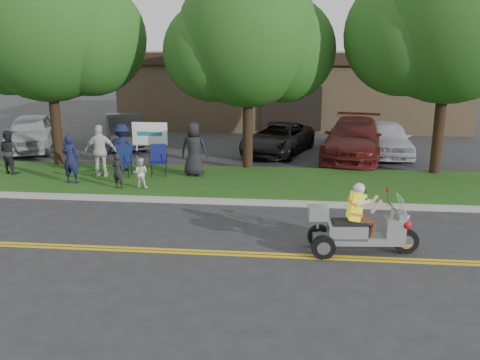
# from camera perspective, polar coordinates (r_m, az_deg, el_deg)

# --- Properties ---
(ground) EXTENTS (120.00, 120.00, 0.00)m
(ground) POSITION_cam_1_polar(r_m,az_deg,el_deg) (11.64, -4.73, -7.12)
(ground) COLOR #28282B
(ground) RESTS_ON ground
(centerline_near) EXTENTS (60.00, 0.10, 0.01)m
(centerline_near) POSITION_cam_1_polar(r_m,az_deg,el_deg) (11.11, -5.28, -8.20)
(centerline_near) COLOR gold
(centerline_near) RESTS_ON ground
(centerline_far) EXTENTS (60.00, 0.10, 0.01)m
(centerline_far) POSITION_cam_1_polar(r_m,az_deg,el_deg) (11.26, -5.12, -7.89)
(centerline_far) COLOR gold
(centerline_far) RESTS_ON ground
(curb) EXTENTS (60.00, 0.25, 0.12)m
(curb) POSITION_cam_1_polar(r_m,az_deg,el_deg) (14.45, -2.55, -2.40)
(curb) COLOR #A8A89E
(curb) RESTS_ON ground
(grass_verge) EXTENTS (60.00, 4.00, 0.10)m
(grass_verge) POSITION_cam_1_polar(r_m,az_deg,el_deg) (16.50, -1.48, -0.20)
(grass_verge) COLOR #254612
(grass_verge) RESTS_ON ground
(commercial_building) EXTENTS (18.00, 8.20, 4.00)m
(commercial_building) POSITION_cam_1_polar(r_m,az_deg,el_deg) (29.67, 5.83, 10.30)
(commercial_building) COLOR #9E7F5B
(commercial_building) RESTS_ON ground
(tree_left) EXTENTS (6.62, 5.40, 7.78)m
(tree_left) POSITION_cam_1_polar(r_m,az_deg,el_deg) (19.57, -20.63, 15.45)
(tree_left) COLOR #332114
(tree_left) RESTS_ON ground
(tree_mid) EXTENTS (5.88, 4.80, 7.05)m
(tree_mid) POSITION_cam_1_polar(r_m,az_deg,el_deg) (17.89, 1.10, 15.16)
(tree_mid) COLOR #332114
(tree_mid) RESTS_ON ground
(tree_right) EXTENTS (6.86, 5.60, 8.07)m
(tree_right) POSITION_cam_1_polar(r_m,az_deg,el_deg) (18.34, 22.63, 15.92)
(tree_right) COLOR #332114
(tree_right) RESTS_ON ground
(business_sign) EXTENTS (1.25, 0.06, 1.75)m
(business_sign) POSITION_cam_1_polar(r_m,az_deg,el_deg) (18.16, -10.08, 4.86)
(business_sign) COLOR silver
(business_sign) RESTS_ON ground
(trike_scooter) EXTENTS (2.40, 0.83, 1.57)m
(trike_scooter) POSITION_cam_1_polar(r_m,az_deg,el_deg) (11.20, 13.12, -5.37)
(trike_scooter) COLOR black
(trike_scooter) RESTS_ON ground
(lawn_chair_a) EXTENTS (0.65, 0.67, 1.02)m
(lawn_chair_a) POSITION_cam_1_polar(r_m,az_deg,el_deg) (17.33, -9.15, 2.48)
(lawn_chair_a) COLOR black
(lawn_chair_a) RESTS_ON grass_verge
(lawn_chair_b) EXTENTS (0.56, 0.58, 1.02)m
(lawn_chair_b) POSITION_cam_1_polar(r_m,az_deg,el_deg) (17.39, -12.95, 2.32)
(lawn_chair_b) COLOR black
(lawn_chair_b) RESTS_ON grass_verge
(spectator_adult_left) EXTENTS (0.58, 0.40, 1.56)m
(spectator_adult_left) POSITION_cam_1_polar(r_m,az_deg,el_deg) (16.88, -18.50, 2.27)
(spectator_adult_left) COLOR #15183A
(spectator_adult_left) RESTS_ON grass_verge
(spectator_adult_mid) EXTENTS (0.88, 0.79, 1.48)m
(spectator_adult_mid) POSITION_cam_1_polar(r_m,az_deg,el_deg) (18.97, -24.47, 2.90)
(spectator_adult_mid) COLOR black
(spectator_adult_mid) RESTS_ON grass_verge
(spectator_adult_right) EXTENTS (1.08, 0.63, 1.73)m
(spectator_adult_right) POSITION_cam_1_polar(r_m,az_deg,el_deg) (17.41, -15.39, 3.17)
(spectator_adult_right) COLOR silver
(spectator_adult_right) RESTS_ON grass_verge
(spectator_chair_a) EXTENTS (1.16, 0.82, 1.64)m
(spectator_chair_a) POSITION_cam_1_polar(r_m,az_deg,el_deg) (18.10, -13.09, 3.59)
(spectator_chair_a) COLOR #14193A
(spectator_chair_a) RESTS_ON grass_verge
(spectator_chair_b) EXTENTS (0.88, 0.58, 1.80)m
(spectator_chair_b) POSITION_cam_1_polar(r_m,az_deg,el_deg) (16.99, -5.21, 3.48)
(spectator_chair_b) COLOR black
(spectator_chair_b) RESTS_ON grass_verge
(child_left) EXTENTS (0.44, 0.34, 1.07)m
(child_left) POSITION_cam_1_polar(r_m,az_deg,el_deg) (15.91, -13.52, 0.99)
(child_left) COLOR black
(child_left) RESTS_ON grass_verge
(child_right) EXTENTS (0.47, 0.38, 0.94)m
(child_right) POSITION_cam_1_polar(r_m,az_deg,el_deg) (15.80, -11.12, 0.78)
(child_right) COLOR silver
(child_right) RESTS_ON grass_verge
(parked_car_far_left) EXTENTS (3.08, 4.79, 1.52)m
(parked_car_far_left) POSITION_cam_1_polar(r_m,az_deg,el_deg) (23.44, -22.44, 4.96)
(parked_car_far_left) COLOR #A5A8AC
(parked_car_far_left) RESTS_ON ground
(parked_car_left) EXTENTS (3.07, 4.53, 1.41)m
(parked_car_left) POSITION_cam_1_polar(r_m,az_deg,el_deg) (23.02, -12.75, 5.42)
(parked_car_left) COLOR #2C2C2E
(parked_car_left) RESTS_ON ground
(parked_car_mid) EXTENTS (3.34, 4.90, 1.25)m
(parked_car_mid) POSITION_cam_1_polar(r_m,az_deg,el_deg) (21.10, 4.29, 4.68)
(parked_car_mid) COLOR black
(parked_car_mid) RESTS_ON ground
(parked_car_right) EXTENTS (3.12, 5.64, 1.55)m
(parked_car_right) POSITION_cam_1_polar(r_m,az_deg,el_deg) (20.64, 12.62, 4.56)
(parked_car_right) COLOR #501512
(parked_car_right) RESTS_ON ground
(parked_car_far_right) EXTENTS (1.71, 4.11, 1.39)m
(parked_car_far_right) POSITION_cam_1_polar(r_m,az_deg,el_deg) (21.49, 16.17, 4.52)
(parked_car_far_right) COLOR silver
(parked_car_far_right) RESTS_ON ground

